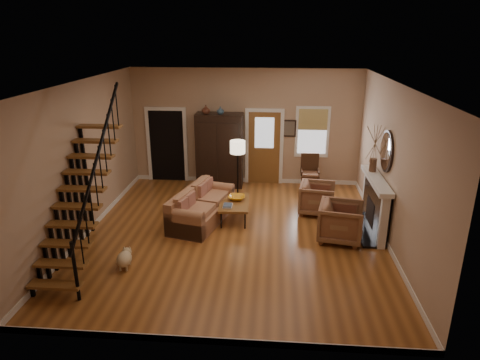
# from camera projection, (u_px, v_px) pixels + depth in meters

# --- Properties ---
(room) EXTENTS (7.00, 7.33, 3.30)m
(room) POSITION_uv_depth(u_px,v_px,m) (224.00, 148.00, 10.64)
(room) COLOR #9C5A27
(room) RESTS_ON ground
(staircase) EXTENTS (0.94, 2.80, 3.20)m
(staircase) POSITION_uv_depth(u_px,v_px,m) (78.00, 183.00, 7.91)
(staircase) COLOR brown
(staircase) RESTS_ON ground
(fireplace) EXTENTS (0.33, 1.95, 2.30)m
(fireplace) POSITION_uv_depth(u_px,v_px,m) (377.00, 200.00, 9.44)
(fireplace) COLOR black
(fireplace) RESTS_ON ground
(armoire) EXTENTS (1.30, 0.60, 2.10)m
(armoire) POSITION_uv_depth(u_px,v_px,m) (220.00, 150.00, 12.11)
(armoire) COLOR black
(armoire) RESTS_ON ground
(vase_a) EXTENTS (0.24, 0.24, 0.25)m
(vase_a) POSITION_uv_depth(u_px,v_px,m) (206.00, 110.00, 11.65)
(vase_a) COLOR #4C2619
(vase_a) RESTS_ON armoire
(vase_b) EXTENTS (0.20, 0.20, 0.21)m
(vase_b) POSITION_uv_depth(u_px,v_px,m) (220.00, 110.00, 11.63)
(vase_b) COLOR #334C60
(vase_b) RESTS_ON armoire
(sofa) EXTENTS (1.38, 2.22, 0.77)m
(sofa) POSITION_uv_depth(u_px,v_px,m) (202.00, 206.00, 9.99)
(sofa) COLOR #A8704C
(sofa) RESTS_ON ground
(coffee_table) EXTENTS (0.73, 1.19, 0.45)m
(coffee_table) POSITION_uv_depth(u_px,v_px,m) (234.00, 211.00, 10.16)
(coffee_table) COLOR brown
(coffee_table) RESTS_ON ground
(bowl) EXTENTS (0.40, 0.40, 0.10)m
(bowl) POSITION_uv_depth(u_px,v_px,m) (237.00, 198.00, 10.21)
(bowl) COLOR orange
(bowl) RESTS_ON coffee_table
(books) EXTENTS (0.21, 0.29, 0.05)m
(books) POSITION_uv_depth(u_px,v_px,m) (228.00, 206.00, 9.81)
(books) COLOR beige
(books) RESTS_ON coffee_table
(armchair_left) EXTENTS (1.07, 1.05, 0.84)m
(armchair_left) POSITION_uv_depth(u_px,v_px,m) (341.00, 222.00, 9.10)
(armchair_left) COLOR brown
(armchair_left) RESTS_ON ground
(armchair_right) EXTENTS (0.96, 0.94, 0.77)m
(armchair_right) POSITION_uv_depth(u_px,v_px,m) (317.00, 198.00, 10.46)
(armchair_right) COLOR brown
(armchair_right) RESTS_ON ground
(floor_lamp) EXTENTS (0.44, 0.44, 1.67)m
(floor_lamp) POSITION_uv_depth(u_px,v_px,m) (238.00, 173.00, 10.92)
(floor_lamp) COLOR black
(floor_lamp) RESTS_ON ground
(side_chair) EXTENTS (0.54, 0.54, 1.02)m
(side_chair) POSITION_uv_depth(u_px,v_px,m) (310.00, 173.00, 11.91)
(side_chair) COLOR #3E2413
(side_chair) RESTS_ON ground
(dog) EXTENTS (0.31, 0.49, 0.34)m
(dog) POSITION_uv_depth(u_px,v_px,m) (124.00, 260.00, 8.09)
(dog) COLOR beige
(dog) RESTS_ON ground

